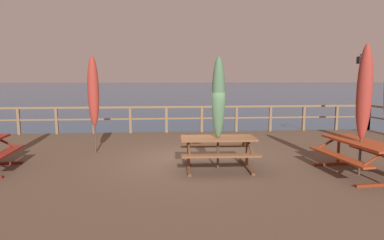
{
  "coord_description": "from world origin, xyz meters",
  "views": [
    {
      "loc": [
        -0.76,
        -8.3,
        2.8
      ],
      "look_at": [
        0.0,
        0.71,
        1.65
      ],
      "focal_mm": 29.64,
      "sensor_mm": 36.0,
      "label": 1
    }
  ],
  "objects_px": {
    "patio_umbrella_tall_front": "(218,98)",
    "picnic_table_front_right": "(218,146)",
    "picnic_table_mid_right": "(361,150)",
    "patio_umbrella_tall_mid_right": "(93,92)",
    "patio_umbrella_short_mid": "(364,93)",
    "lamp_post_hooked": "(364,81)"
  },
  "relations": [
    {
      "from": "picnic_table_front_right",
      "to": "patio_umbrella_tall_front",
      "type": "bearing_deg",
      "value": -99.31
    },
    {
      "from": "lamp_post_hooked",
      "to": "picnic_table_mid_right",
      "type": "bearing_deg",
      "value": -122.96
    },
    {
      "from": "picnic_table_mid_right",
      "to": "patio_umbrella_tall_mid_right",
      "type": "height_order",
      "value": "patio_umbrella_tall_mid_right"
    },
    {
      "from": "picnic_table_mid_right",
      "to": "patio_umbrella_short_mid",
      "type": "xyz_separation_m",
      "value": [
        -0.04,
        -0.05,
        1.31
      ]
    },
    {
      "from": "patio_umbrella_tall_front",
      "to": "patio_umbrella_tall_mid_right",
      "type": "xyz_separation_m",
      "value": [
        -3.33,
        1.93,
        0.09
      ]
    },
    {
      "from": "picnic_table_front_right",
      "to": "patio_umbrella_tall_mid_right",
      "type": "xyz_separation_m",
      "value": [
        -3.34,
        1.88,
        1.25
      ]
    },
    {
      "from": "patio_umbrella_tall_front",
      "to": "picnic_table_mid_right",
      "type": "bearing_deg",
      "value": -13.14
    },
    {
      "from": "lamp_post_hooked",
      "to": "picnic_table_front_right",
      "type": "bearing_deg",
      "value": -144.93
    },
    {
      "from": "picnic_table_front_right",
      "to": "patio_umbrella_short_mid",
      "type": "relative_size",
      "value": 0.63
    },
    {
      "from": "picnic_table_mid_right",
      "to": "lamp_post_hooked",
      "type": "bearing_deg",
      "value": 57.04
    },
    {
      "from": "patio_umbrella_tall_front",
      "to": "picnic_table_front_right",
      "type": "bearing_deg",
      "value": 80.69
    },
    {
      "from": "patio_umbrella_short_mid",
      "to": "patio_umbrella_tall_mid_right",
      "type": "xyz_separation_m",
      "value": [
        -6.46,
        2.72,
        -0.06
      ]
    },
    {
      "from": "patio_umbrella_tall_mid_right",
      "to": "lamp_post_hooked",
      "type": "relative_size",
      "value": 0.89
    },
    {
      "from": "patio_umbrella_tall_front",
      "to": "patio_umbrella_tall_mid_right",
      "type": "height_order",
      "value": "patio_umbrella_tall_mid_right"
    },
    {
      "from": "patio_umbrella_tall_mid_right",
      "to": "patio_umbrella_tall_front",
      "type": "bearing_deg",
      "value": -30.09
    },
    {
      "from": "picnic_table_mid_right",
      "to": "patio_umbrella_tall_front",
      "type": "xyz_separation_m",
      "value": [
        -3.17,
        0.74,
        1.15
      ]
    },
    {
      "from": "patio_umbrella_tall_front",
      "to": "lamp_post_hooked",
      "type": "distance_m",
      "value": 8.28
    },
    {
      "from": "patio_umbrella_short_mid",
      "to": "picnic_table_front_right",
      "type": "bearing_deg",
      "value": 164.94
    },
    {
      "from": "picnic_table_mid_right",
      "to": "patio_umbrella_tall_mid_right",
      "type": "distance_m",
      "value": 7.14
    },
    {
      "from": "picnic_table_mid_right",
      "to": "patio_umbrella_tall_front",
      "type": "height_order",
      "value": "patio_umbrella_tall_front"
    },
    {
      "from": "picnic_table_front_right",
      "to": "picnic_table_mid_right",
      "type": "xyz_separation_m",
      "value": [
        3.16,
        -0.79,
        0.01
      ]
    },
    {
      "from": "picnic_table_front_right",
      "to": "picnic_table_mid_right",
      "type": "bearing_deg",
      "value": -14.09
    }
  ]
}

